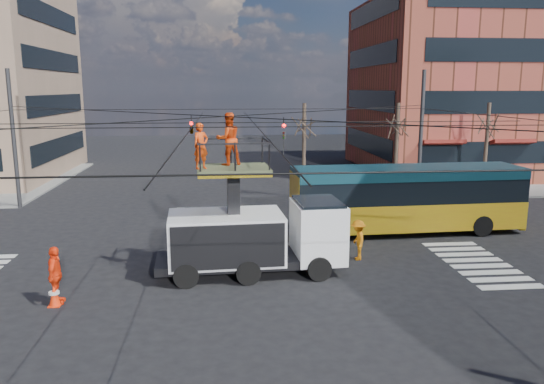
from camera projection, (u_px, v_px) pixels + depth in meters
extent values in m
plane|color=black|center=(227.00, 271.00, 20.39)|extent=(120.00, 120.00, 0.00)
cube|color=slate|center=(485.00, 174.00, 42.79)|extent=(18.00, 18.00, 0.12)
cube|color=black|center=(61.00, 147.00, 42.22)|extent=(0.12, 13.60, 1.50)
cube|color=black|center=(57.00, 104.00, 41.57)|extent=(0.12, 13.60, 1.50)
cube|color=black|center=(54.00, 61.00, 40.93)|extent=(0.12, 13.60, 1.50)
cube|color=black|center=(51.00, 16.00, 40.29)|extent=(0.12, 13.60, 1.50)
cube|color=brown|center=(486.00, 87.00, 44.47)|extent=(20.00, 16.00, 14.00)
cube|color=black|center=(536.00, 152.00, 37.54)|extent=(17.00, 0.12, 1.58)
cube|color=black|center=(367.00, 142.00, 44.45)|extent=(0.12, 13.60, 1.58)
cube|color=black|center=(541.00, 102.00, 36.86)|extent=(17.00, 0.12, 1.57)
cube|color=black|center=(369.00, 100.00, 43.77)|extent=(0.12, 13.60, 1.57)
cube|color=black|center=(370.00, 56.00, 43.10)|extent=(0.12, 13.60, 1.57)
cube|color=black|center=(372.00, 11.00, 42.43)|extent=(0.12, 13.60, 1.57)
cylinder|color=#2D2D30|center=(421.00, 137.00, 32.43)|extent=(0.24, 0.24, 8.00)
cylinder|color=#2D2D30|center=(14.00, 140.00, 30.26)|extent=(0.24, 0.24, 8.00)
cylinder|color=black|center=(224.00, 109.00, 31.02)|extent=(24.00, 0.03, 0.03)
cylinder|color=black|center=(229.00, 175.00, 7.57)|extent=(24.00, 0.03, 0.03)
cylinder|color=black|center=(538.00, 120.00, 20.37)|extent=(0.03, 24.00, 0.03)
cylinder|color=black|center=(225.00, 116.00, 19.25)|extent=(24.02, 24.02, 0.03)
cylinder|color=black|center=(225.00, 116.00, 19.25)|extent=(24.02, 24.02, 0.03)
cylinder|color=black|center=(225.00, 127.00, 18.14)|extent=(24.00, 0.03, 0.03)
cylinder|color=black|center=(225.00, 123.00, 20.48)|extent=(24.00, 0.03, 0.03)
cylinder|color=black|center=(192.00, 128.00, 19.22)|extent=(0.03, 24.00, 0.03)
cylinder|color=black|center=(258.00, 127.00, 19.44)|extent=(0.03, 24.00, 0.03)
imported|color=black|center=(284.00, 131.00, 22.56)|extent=(0.16, 0.20, 1.00)
imported|color=black|center=(191.00, 123.00, 24.11)|extent=(0.26, 1.24, 0.50)
cylinder|color=#382B21|center=(304.00, 151.00, 33.45)|extent=(0.24, 0.24, 6.00)
cylinder|color=#382B21|center=(396.00, 150.00, 33.99)|extent=(0.24, 0.24, 6.00)
cylinder|color=#382B21|center=(486.00, 149.00, 34.54)|extent=(0.24, 0.24, 6.00)
cube|color=black|center=(250.00, 259.00, 20.05)|extent=(7.12, 2.60, 0.30)
cube|color=silver|center=(318.00, 231.00, 20.24)|extent=(1.94, 2.50, 2.20)
cube|color=black|center=(318.00, 211.00, 20.09)|extent=(1.73, 2.39, 0.80)
cube|color=silver|center=(226.00, 237.00, 19.75)|extent=(4.34, 2.74, 1.80)
cylinder|color=black|center=(319.00, 269.00, 19.31)|extent=(0.92, 0.40, 0.90)
cylinder|color=black|center=(306.00, 250.00, 21.54)|extent=(0.92, 0.40, 0.90)
cylinder|color=black|center=(248.00, 272.00, 18.93)|extent=(0.92, 0.40, 0.90)
cylinder|color=black|center=(242.00, 253.00, 21.16)|extent=(0.92, 0.40, 0.90)
cylinder|color=black|center=(186.00, 275.00, 18.60)|extent=(0.92, 0.40, 0.90)
cylinder|color=black|center=(186.00, 255.00, 20.84)|extent=(0.92, 0.40, 0.90)
cube|color=black|center=(234.00, 204.00, 19.55)|extent=(0.48, 0.48, 2.64)
cube|color=#454F2F|center=(233.00, 169.00, 19.29)|extent=(2.72, 2.25, 0.12)
cube|color=yellow|center=(233.00, 172.00, 19.32)|extent=(2.72, 2.25, 0.12)
imported|color=#DD3E0D|center=(201.00, 146.00, 18.68)|extent=(0.71, 0.66, 1.63)
imported|color=#DD3E0D|center=(228.00, 139.00, 19.57)|extent=(1.13, 1.01, 1.94)
cube|color=gold|center=(406.00, 213.00, 25.73)|extent=(11.15, 3.09, 1.30)
cube|color=black|center=(407.00, 189.00, 25.50)|extent=(11.15, 3.04, 1.10)
cube|color=#0D303C|center=(408.00, 172.00, 25.35)|extent=(11.15, 3.09, 0.50)
cube|color=gold|center=(296.00, 203.00, 24.88)|extent=(0.36, 2.48, 2.80)
cube|color=gold|center=(511.00, 197.00, 26.33)|extent=(0.36, 2.48, 2.80)
cube|color=black|center=(295.00, 227.00, 25.09)|extent=(0.27, 2.60, 0.30)
cube|color=gold|center=(299.00, 177.00, 24.65)|extent=(0.17, 1.60, 0.35)
cylinder|color=black|center=(335.00, 231.00, 24.15)|extent=(1.01, 0.34, 1.00)
cylinder|color=black|center=(323.00, 219.00, 26.45)|extent=(1.01, 0.34, 1.00)
cylinder|color=black|center=(482.00, 226.00, 25.12)|extent=(1.01, 0.34, 1.00)
cylinder|color=black|center=(458.00, 214.00, 27.41)|extent=(1.01, 0.34, 1.00)
cone|color=#FF300A|center=(54.00, 296.00, 17.06)|extent=(0.36, 0.36, 0.69)
imported|color=#FF3910|center=(55.00, 275.00, 17.15)|extent=(0.53, 1.15, 1.91)
imported|color=orange|center=(358.00, 240.00, 21.60)|extent=(0.67, 1.10, 1.66)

